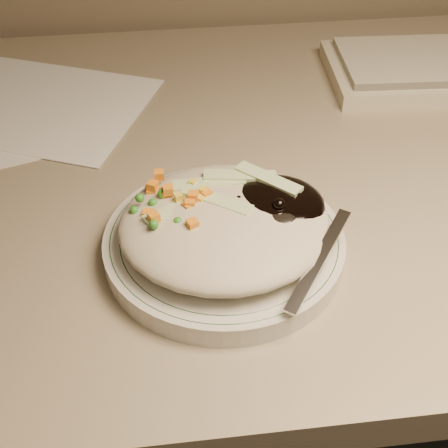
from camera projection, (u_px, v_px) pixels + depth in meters
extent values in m
cube|color=gray|center=(282.00, 166.00, 0.73)|extent=(1.40, 0.70, 0.04)
cylinder|color=silver|center=(224.00, 245.00, 0.58)|extent=(0.22, 0.22, 0.02)
torus|color=#144723|center=(224.00, 237.00, 0.58)|extent=(0.21, 0.21, 0.00)
torus|color=#144723|center=(224.00, 237.00, 0.58)|extent=(0.19, 0.19, 0.00)
ellipsoid|color=#BBB297|center=(225.00, 224.00, 0.56)|extent=(0.19, 0.18, 0.04)
ellipsoid|color=black|center=(271.00, 206.00, 0.57)|extent=(0.10, 0.09, 0.03)
ellipsoid|color=orange|center=(173.00, 212.00, 0.57)|extent=(0.08, 0.08, 0.02)
sphere|color=black|center=(239.00, 201.00, 0.56)|extent=(0.01, 0.01, 0.01)
sphere|color=black|center=(269.00, 195.00, 0.57)|extent=(0.01, 0.01, 0.01)
sphere|color=black|center=(295.00, 194.00, 0.56)|extent=(0.01, 0.01, 0.01)
sphere|color=black|center=(285.00, 191.00, 0.58)|extent=(0.01, 0.01, 0.01)
sphere|color=black|center=(279.00, 205.00, 0.55)|extent=(0.01, 0.01, 0.01)
sphere|color=black|center=(268.00, 200.00, 0.57)|extent=(0.01, 0.01, 0.01)
sphere|color=black|center=(278.00, 192.00, 0.58)|extent=(0.01, 0.01, 0.01)
cube|color=orange|center=(168.00, 190.00, 0.56)|extent=(0.01, 0.01, 0.01)
cube|color=orange|center=(188.00, 213.00, 0.55)|extent=(0.01, 0.01, 0.01)
cube|color=orange|center=(153.00, 186.00, 0.57)|extent=(0.01, 0.01, 0.01)
cube|color=orange|center=(193.00, 196.00, 0.56)|extent=(0.01, 0.01, 0.01)
cube|color=orange|center=(190.00, 204.00, 0.55)|extent=(0.01, 0.01, 0.01)
cube|color=orange|center=(151.00, 190.00, 0.58)|extent=(0.01, 0.01, 0.01)
cube|color=orange|center=(166.00, 193.00, 0.57)|extent=(0.01, 0.01, 0.01)
cube|color=orange|center=(188.00, 207.00, 0.55)|extent=(0.01, 0.01, 0.01)
cube|color=orange|center=(206.00, 194.00, 0.56)|extent=(0.01, 0.01, 0.01)
cube|color=orange|center=(159.00, 175.00, 0.58)|extent=(0.01, 0.01, 0.01)
cube|color=orange|center=(154.00, 217.00, 0.54)|extent=(0.01, 0.01, 0.01)
cube|color=orange|center=(192.00, 224.00, 0.53)|extent=(0.01, 0.01, 0.01)
cube|color=orange|center=(148.00, 215.00, 0.55)|extent=(0.01, 0.01, 0.01)
cube|color=orange|center=(152.00, 193.00, 0.58)|extent=(0.01, 0.01, 0.01)
sphere|color=#388C28|center=(189.00, 201.00, 0.56)|extent=(0.01, 0.01, 0.01)
sphere|color=#388C28|center=(154.00, 224.00, 0.53)|extent=(0.01, 0.01, 0.01)
sphere|color=#388C28|center=(153.00, 203.00, 0.56)|extent=(0.01, 0.01, 0.01)
sphere|color=#388C28|center=(140.00, 198.00, 0.56)|extent=(0.01, 0.01, 0.01)
sphere|color=#388C28|center=(185.00, 198.00, 0.57)|extent=(0.01, 0.01, 0.01)
sphere|color=#388C28|center=(196.00, 223.00, 0.55)|extent=(0.01, 0.01, 0.01)
sphere|color=#388C28|center=(173.00, 208.00, 0.56)|extent=(0.01, 0.01, 0.01)
sphere|color=#388C28|center=(166.00, 223.00, 0.55)|extent=(0.01, 0.01, 0.01)
sphere|color=#388C28|center=(134.00, 210.00, 0.56)|extent=(0.01, 0.01, 0.01)
sphere|color=#388C28|center=(164.00, 191.00, 0.57)|extent=(0.01, 0.01, 0.01)
sphere|color=#388C28|center=(162.00, 194.00, 0.56)|extent=(0.01, 0.01, 0.01)
sphere|color=#388C28|center=(154.00, 215.00, 0.55)|extent=(0.01, 0.01, 0.01)
sphere|color=#388C28|center=(178.00, 222.00, 0.54)|extent=(0.01, 0.01, 0.01)
sphere|color=#388C28|center=(209.00, 187.00, 0.58)|extent=(0.01, 0.01, 0.01)
cube|color=yellow|center=(184.00, 198.00, 0.57)|extent=(0.01, 0.01, 0.01)
cube|color=yellow|center=(201.00, 200.00, 0.56)|extent=(0.01, 0.01, 0.01)
cube|color=yellow|center=(172.00, 197.00, 0.57)|extent=(0.01, 0.01, 0.01)
cube|color=yellow|center=(178.00, 198.00, 0.56)|extent=(0.01, 0.01, 0.01)
cube|color=yellow|center=(173.00, 210.00, 0.56)|extent=(0.01, 0.01, 0.01)
cube|color=yellow|center=(203.00, 191.00, 0.56)|extent=(0.01, 0.01, 0.01)
cube|color=yellow|center=(192.00, 183.00, 0.58)|extent=(0.01, 0.01, 0.01)
cube|color=yellow|center=(183.00, 210.00, 0.56)|extent=(0.01, 0.01, 0.01)
cube|color=#B2D18C|center=(209.00, 183.00, 0.58)|extent=(0.07, 0.02, 0.00)
cube|color=#B2D18C|center=(240.00, 176.00, 0.58)|extent=(0.07, 0.02, 0.00)
cube|color=#B2D18C|center=(179.00, 208.00, 0.55)|extent=(0.07, 0.05, 0.00)
cube|color=#B2D18C|center=(268.00, 179.00, 0.58)|extent=(0.06, 0.06, 0.00)
cube|color=#B2D18C|center=(231.00, 218.00, 0.55)|extent=(0.07, 0.03, 0.00)
cube|color=#B2D18C|center=(217.00, 200.00, 0.56)|extent=(0.06, 0.05, 0.00)
ellipsoid|color=silver|center=(279.00, 214.00, 0.55)|extent=(0.06, 0.06, 0.01)
cube|color=silver|center=(319.00, 260.00, 0.52)|extent=(0.08, 0.10, 0.03)
cube|color=white|center=(26.00, 103.00, 0.80)|extent=(0.36, 0.31, 0.00)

